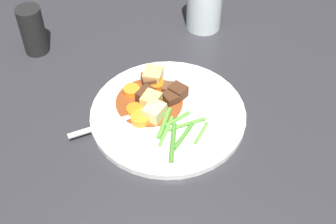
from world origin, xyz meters
The scene contains 25 objects.
ground_plane centered at (0.00, 0.00, 0.00)m, with size 3.00×3.00×0.00m, color #2D2D33.
dinner_plate centered at (0.00, 0.00, 0.01)m, with size 0.29×0.29×0.01m, color white.
stew_sauce centered at (0.04, 0.00, 0.01)m, with size 0.13×0.13×0.00m, color brown.
carrot_slice_0 centered at (0.05, 0.04, 0.02)m, with size 0.03×0.03×0.01m, color orange.
carrot_slice_1 centered at (0.06, -0.04, 0.02)m, with size 0.03×0.03×0.01m, color orange.
carrot_slice_2 centered at (0.03, 0.05, 0.02)m, with size 0.04×0.04×0.01m, color orange.
carrot_slice_3 centered at (0.08, 0.00, 0.02)m, with size 0.03×0.03×0.01m, color orange.
potato_chunk_0 centered at (0.03, 0.01, 0.03)m, with size 0.03×0.03×0.03m, color #DBBC6B.
potato_chunk_1 centered at (0.07, -0.05, 0.03)m, with size 0.03×0.04×0.03m, color #DBBC6B.
potato_chunk_2 centered at (0.01, 0.02, 0.03)m, with size 0.03×0.04×0.03m, color #EAD68C.
meat_chunk_0 centered at (0.05, 0.00, 0.02)m, with size 0.03×0.02×0.03m, color #4C2B19.
meat_chunk_1 centered at (0.01, -0.04, 0.02)m, with size 0.03×0.03×0.02m, color #4C2B19.
meat_chunk_2 centered at (0.03, -0.04, 0.02)m, with size 0.02×0.02×0.02m, color brown.
meat_chunk_3 centered at (0.01, -0.02, 0.02)m, with size 0.03×0.02×0.02m, color #4C2B19.
meat_chunk_4 centered at (0.07, -0.04, 0.02)m, with size 0.03×0.03×0.02m, color brown.
green_bean_0 centered at (-0.01, 0.03, 0.02)m, with size 0.01×0.01×0.07m, color #599E38.
green_bean_1 centered at (-0.03, 0.01, 0.02)m, with size 0.01×0.01×0.05m, color #599E38.
green_bean_2 centered at (-0.06, 0.03, 0.02)m, with size 0.01×0.01×0.07m, color #4C8E33.
green_bean_3 centered at (-0.03, 0.04, 0.02)m, with size 0.01×0.01×0.07m, color #66AD42.
green_bean_4 centered at (-0.08, 0.01, 0.02)m, with size 0.01×0.01×0.05m, color #66AD42.
green_bean_5 centered at (-0.05, 0.06, 0.02)m, with size 0.01×0.01×0.08m, color #4C8E33.
green_bean_6 centered at (-0.04, 0.01, 0.02)m, with size 0.01×0.01×0.08m, color #599E38.
fork centered at (0.06, 0.07, 0.01)m, with size 0.10×0.16×0.00m.
water_glass centered at (0.10, -0.28, 0.06)m, with size 0.08×0.08×0.12m, color silver.
pepper_mill centered at (0.34, 0.01, 0.05)m, with size 0.05×0.05×0.10m, color black.
Camera 1 is at (-0.33, 0.47, 0.62)m, focal length 48.81 mm.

